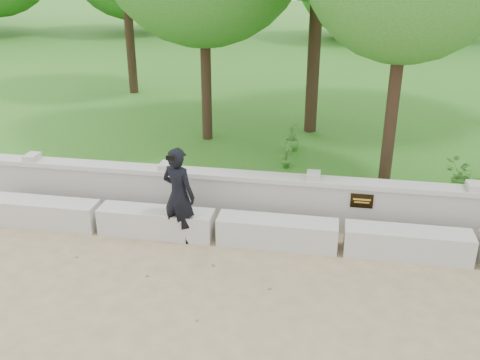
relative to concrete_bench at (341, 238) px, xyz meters
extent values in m
plane|color=#9A865E|center=(0.00, -1.90, -0.22)|extent=(80.00, 80.00, 0.00)
cube|color=#2C691A|center=(0.00, 12.10, -0.10)|extent=(40.00, 22.00, 0.25)
cube|color=#ABA9A2|center=(-5.00, 0.00, 0.00)|extent=(1.90, 0.45, 0.45)
cube|color=#ABA9A2|center=(-3.00, 0.00, 0.00)|extent=(1.90, 0.45, 0.45)
cube|color=#ABA9A2|center=(-1.00, 0.00, 0.00)|extent=(1.90, 0.45, 0.45)
cube|color=#ABA9A2|center=(1.00, 0.00, 0.00)|extent=(1.90, 0.45, 0.45)
cube|color=#A19E98|center=(0.00, 0.70, 0.18)|extent=(12.50, 0.25, 0.82)
cube|color=#ABA9A2|center=(0.00, 0.70, 0.64)|extent=(12.50, 0.35, 0.08)
cube|color=black|center=(0.30, 0.56, 0.40)|extent=(0.36, 0.02, 0.24)
imported|color=black|center=(-2.56, -0.10, 0.57)|extent=(0.68, 0.56, 1.59)
cube|color=black|center=(-2.56, -0.42, 1.31)|extent=(0.14, 0.07, 0.07)
cylinder|color=#382619|center=(-6.45, 8.29, 2.04)|extent=(0.27, 0.27, 4.03)
cylinder|color=#382619|center=(-3.14, 4.28, 1.77)|extent=(0.24, 0.24, 3.49)
cylinder|color=#382619|center=(-0.78, 5.28, 2.21)|extent=(0.29, 0.29, 4.37)
cylinder|color=#382619|center=(0.79, 2.20, 1.69)|extent=(0.23, 0.23, 3.34)
imported|color=#407D2A|center=(-1.13, 2.71, 0.33)|extent=(0.36, 0.39, 0.61)
imported|color=#407D2A|center=(2.13, 2.12, 0.33)|extent=(0.70, 0.67, 0.61)
imported|color=#407D2A|center=(-1.11, 3.81, 0.34)|extent=(0.37, 0.40, 0.63)
camera|label=1|loc=(-0.28, -7.45, 4.09)|focal=40.00mm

